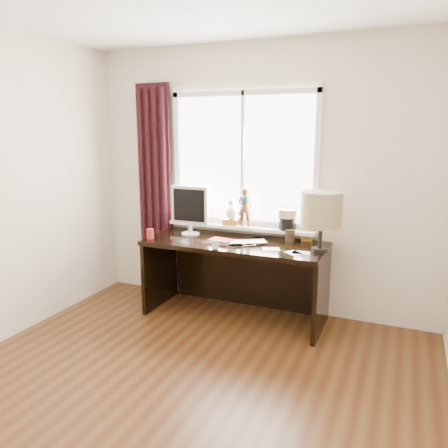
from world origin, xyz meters
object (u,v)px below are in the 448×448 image
at_px(mug, 215,244).
at_px(red_cup, 150,234).
at_px(laptop, 248,242).
at_px(desk, 238,264).
at_px(table_lamp, 322,210).
at_px(monitor, 190,207).

distance_m(mug, red_cup, 0.74).
xyz_separation_m(laptop, red_cup, (-0.94, -0.18, 0.03)).
relative_size(desk, table_lamp, 3.27).
distance_m(desk, monitor, 0.74).
distance_m(red_cup, desk, 0.90).
bearing_deg(monitor, desk, -0.56).
xyz_separation_m(red_cup, table_lamp, (1.60, 0.18, 0.32)).
relative_size(mug, monitor, 0.18).
relative_size(red_cup, table_lamp, 0.18).
relative_size(laptop, table_lamp, 0.66).
xyz_separation_m(laptop, mug, (-0.20, -0.27, 0.03)).
distance_m(laptop, table_lamp, 0.75).
relative_size(desk, monitor, 3.47).
height_order(desk, table_lamp, table_lamp).
relative_size(laptop, monitor, 0.70).
bearing_deg(mug, table_lamp, 17.84).
relative_size(red_cup, desk, 0.06).
relative_size(mug, table_lamp, 0.17).
bearing_deg(table_lamp, monitor, 174.68).
xyz_separation_m(laptop, table_lamp, (0.66, 0.00, 0.35)).
bearing_deg(monitor, mug, -41.41).
relative_size(monitor, table_lamp, 0.94).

